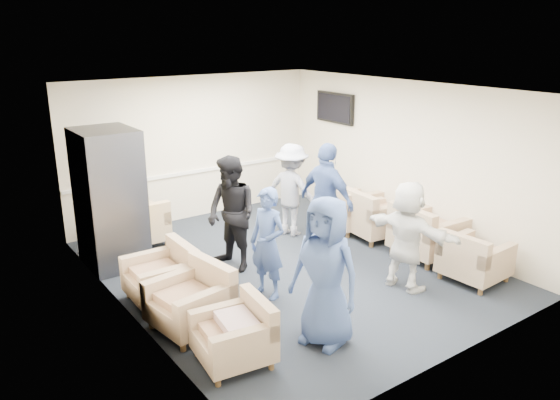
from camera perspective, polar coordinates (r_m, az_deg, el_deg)
floor at (r=8.45m, az=0.84°, el=-7.03°), size 6.00×6.00×0.00m
ceiling at (r=7.73m, az=0.93°, el=11.51°), size 6.00×6.00×0.00m
back_wall at (r=10.48m, az=-8.94°, el=5.39°), size 5.00×0.02×2.70m
front_wall at (r=5.97m, az=18.28°, el=-4.57°), size 5.00×0.02×2.70m
left_wall at (r=6.87m, az=-16.17°, el=-1.51°), size 0.02×6.00×2.70m
right_wall at (r=9.63m, az=12.97°, el=4.10°), size 0.02×6.00×2.70m
chair_rail at (r=10.56m, az=-8.77°, el=2.98°), size 4.98×0.04×0.06m
tv at (r=10.72m, az=5.75°, el=9.56°), size 0.10×1.00×0.58m
armchair_left_near at (r=6.13m, az=-4.46°, el=-14.05°), size 0.85×0.85×0.61m
armchair_left_mid at (r=6.80m, az=-8.99°, el=-10.50°), size 0.95×0.95×0.67m
armchair_left_far at (r=7.52m, az=-12.00°, el=-7.91°), size 0.83×0.83×0.65m
armchair_right_near at (r=8.35m, az=19.47°, el=-5.96°), size 0.86×0.86×0.65m
armchair_right_midnear at (r=8.97m, az=14.89°, el=-3.57°), size 0.98×0.98×0.75m
armchair_right_midfar at (r=9.64m, az=9.63°, el=-1.78°), size 1.00×1.00×0.73m
armchair_right_far at (r=9.98m, az=7.25°, el=-1.17°), size 0.92×0.92×0.68m
armchair_corner at (r=9.45m, az=-14.42°, el=-2.71°), size 0.85×0.85×0.67m
vending_machine at (r=8.61m, az=-17.33°, el=0.16°), size 0.86×1.00×2.11m
backpack at (r=7.33m, az=-8.82°, el=-9.01°), size 0.32×0.25×0.50m
pillow at (r=6.04m, az=-4.56°, el=-12.67°), size 0.44×0.53×0.14m
person_front_left at (r=6.21m, az=4.78°, el=-7.51°), size 0.80×1.00×1.77m
person_mid_left at (r=7.30m, az=-1.31°, el=-4.56°), size 0.50×0.64×1.53m
person_back_left at (r=8.14m, az=-5.07°, el=-1.48°), size 0.80×0.95×1.74m
person_back_right at (r=9.51m, az=1.23°, el=1.04°), size 0.96×1.21×1.63m
person_mid_right at (r=8.61m, az=4.89°, el=-0.07°), size 0.56×1.12×1.84m
person_front_right at (r=7.73m, az=13.15°, el=-3.63°), size 0.68×1.50×1.56m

